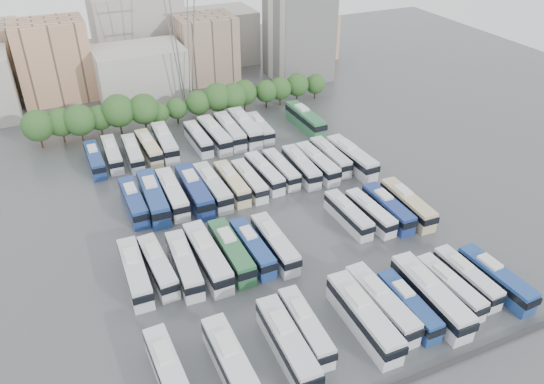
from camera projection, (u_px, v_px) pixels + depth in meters
name	position (u px, v px, depth m)	size (l,w,h in m)	color
ground	(267.00, 225.00, 82.32)	(220.00, 220.00, 0.00)	#424447
tree_line	(174.00, 105.00, 111.40)	(66.33, 7.48, 8.56)	black
city_buildings	(124.00, 52.00, 131.17)	(102.00, 35.00, 20.00)	#9E998E
apartment_tower	(299.00, 26.00, 132.03)	(14.00, 14.00, 26.00)	silver
electricity_pylon	(181.00, 25.00, 111.79)	(9.00, 6.91, 33.83)	slate
bus_r0_s0	(169.00, 373.00, 56.34)	(3.00, 11.96, 3.73)	silver
bus_r0_s2	(232.00, 365.00, 57.01)	(3.00, 12.88, 4.03)	silver
bus_r0_s4	(287.00, 343.00, 59.62)	(3.14, 12.92, 4.03)	silver
bus_r0_s5	(305.00, 326.00, 62.06)	(2.98, 11.52, 3.58)	silver
bus_r0_s7	(363.00, 317.00, 62.96)	(3.07, 13.46, 4.21)	silver
bus_r0_s8	(381.00, 303.00, 64.99)	(3.12, 12.77, 3.99)	silver
bus_r0_s9	(408.00, 305.00, 65.10)	(2.52, 10.98, 3.44)	navy
bus_r0_s10	(430.00, 295.00, 65.97)	(3.27, 13.72, 4.28)	silver
bus_r0_s11	(450.00, 287.00, 67.90)	(2.84, 11.19, 3.49)	silver
bus_r0_s12	(467.00, 277.00, 69.47)	(2.62, 11.04, 3.45)	silver
bus_r0_s13	(496.00, 278.00, 69.12)	(3.10, 11.91, 3.71)	navy
bus_r1_s0	(135.00, 272.00, 70.03)	(2.95, 12.31, 3.84)	silver
bus_r1_s1	(158.00, 266.00, 71.26)	(3.13, 11.74, 3.65)	silver
bus_r1_s2	(184.00, 264.00, 71.43)	(3.21, 12.28, 3.82)	silver
bus_r1_s3	(207.00, 257.00, 72.49)	(3.19, 13.43, 4.20)	silver
bus_r1_s4	(231.00, 251.00, 73.71)	(2.82, 12.55, 3.93)	#2A623B
bus_r1_s5	(252.00, 247.00, 74.71)	(2.78, 11.55, 3.61)	navy
bus_r1_s6	(275.00, 243.00, 75.36)	(2.66, 12.03, 3.77)	silver
bus_r1_s10	(348.00, 214.00, 81.82)	(2.63, 11.09, 3.47)	silver
bus_r1_s11	(370.00, 212.00, 82.31)	(2.91, 11.00, 3.42)	silver
bus_r1_s12	(388.00, 208.00, 83.13)	(2.66, 11.72, 3.67)	navy
bus_r1_s13	(407.00, 204.00, 83.96)	(3.01, 12.31, 3.84)	#C5B687
bus_r2_s1	(134.00, 201.00, 84.66)	(2.67, 11.91, 3.73)	navy
bus_r2_s2	(153.00, 197.00, 85.30)	(3.36, 13.52, 4.22)	navy
bus_r2_s3	(172.00, 193.00, 86.53)	(2.91, 12.58, 3.93)	silver
bus_r2_s4	(194.00, 190.00, 87.07)	(3.01, 13.53, 4.24)	navy
bus_r2_s5	(212.00, 187.00, 88.28)	(3.12, 12.68, 3.95)	silver
bus_r2_s6	(232.00, 183.00, 89.60)	(2.67, 11.67, 3.65)	beige
bus_r2_s7	(249.00, 180.00, 90.43)	(2.59, 11.27, 3.53)	silver
bus_r2_s8	(264.00, 173.00, 92.55)	(2.99, 11.71, 3.65)	silver
bus_r2_s9	(281.00, 169.00, 93.81)	(2.54, 11.28, 3.53)	silver
bus_r2_s10	(301.00, 166.00, 94.36)	(3.07, 12.11, 3.77)	silver
bus_r2_s11	(317.00, 163.00, 95.30)	(3.03, 12.35, 3.85)	silver
bus_r2_s12	(330.00, 156.00, 97.53)	(2.58, 11.83, 3.71)	silver
bus_r2_s13	(351.00, 157.00, 96.88)	(3.47, 13.41, 4.17)	silver
bus_r3_s0	(95.00, 159.00, 96.86)	(2.52, 11.19, 3.50)	navy
bus_r3_s1	(112.00, 154.00, 98.59)	(2.76, 11.48, 3.58)	silver
bus_r3_s2	(133.00, 153.00, 98.85)	(2.90, 11.52, 3.59)	silver
bus_r3_s3	(149.00, 147.00, 100.66)	(2.95, 11.71, 3.65)	beige
bus_r3_s4	(165.00, 142.00, 102.15)	(3.30, 13.03, 4.06)	silver
bus_r3_s6	(198.00, 138.00, 103.99)	(2.69, 11.61, 3.63)	silver
bus_r3_s7	(215.00, 135.00, 104.90)	(3.23, 13.05, 4.07)	silver
bus_r3_s8	(230.00, 131.00, 106.39)	(3.16, 13.00, 4.06)	silver
bus_r3_s9	(245.00, 127.00, 107.55)	(3.48, 13.77, 4.29)	silver
bus_r3_s10	(260.00, 128.00, 108.41)	(2.82, 10.95, 3.41)	silver
bus_r3_s13	(305.00, 119.00, 111.19)	(3.19, 13.39, 4.18)	#2F6F44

